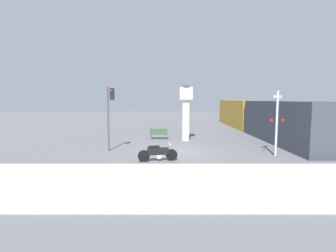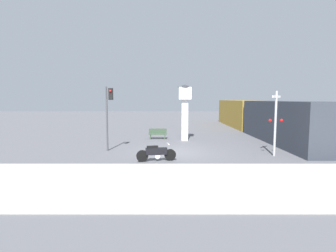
# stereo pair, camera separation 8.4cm
# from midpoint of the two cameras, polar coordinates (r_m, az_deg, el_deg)

# --- Properties ---
(ground_plane) EXTENTS (120.00, 120.00, 0.00)m
(ground_plane) POSITION_cam_midpoint_polar(r_m,az_deg,el_deg) (17.67, 1.14, -5.76)
(ground_plane) COLOR #56565B
(sidewalk_strip) EXTENTS (36.00, 6.00, 0.10)m
(sidewalk_strip) POSITION_cam_midpoint_polar(r_m,az_deg,el_deg) (11.35, 1.91, -12.14)
(sidewalk_strip) COLOR #BCB7A8
(sidewalk_strip) RESTS_ON ground_plane
(motorcycle) EXTENTS (2.28, 0.67, 1.01)m
(motorcycle) POSITION_cam_midpoint_polar(r_m,az_deg,el_deg) (15.12, -2.59, -5.86)
(motorcycle) COLOR black
(motorcycle) RESTS_ON ground_plane
(clock_tower) EXTENTS (1.26, 1.26, 4.78)m
(clock_tower) POSITION_cam_midpoint_polar(r_m,az_deg,el_deg) (22.48, 3.61, 4.86)
(clock_tower) COLOR white
(clock_tower) RESTS_ON ground_plane
(freight_train) EXTENTS (2.80, 26.59, 3.40)m
(freight_train) POSITION_cam_midpoint_polar(r_m,az_deg,el_deg) (29.78, 18.51, 1.98)
(freight_train) COLOR #333842
(freight_train) RESTS_ON ground_plane
(traffic_light) EXTENTS (0.50, 0.35, 4.41)m
(traffic_light) POSITION_cam_midpoint_polar(r_m,az_deg,el_deg) (18.35, -12.82, 4.04)
(traffic_light) COLOR #47474C
(traffic_light) RESTS_ON ground_plane
(railroad_crossing_signal) EXTENTS (0.90, 0.82, 4.07)m
(railroad_crossing_signal) POSITION_cam_midpoint_polar(r_m,az_deg,el_deg) (17.63, 22.32, 1.04)
(railroad_crossing_signal) COLOR #B7B7BC
(railroad_crossing_signal) RESTS_ON ground_plane
(bench) EXTENTS (1.60, 0.44, 0.92)m
(bench) POSITION_cam_midpoint_polar(r_m,az_deg,el_deg) (23.51, -2.32, -1.64)
(bench) COLOR #384C38
(bench) RESTS_ON ground_plane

